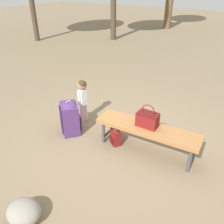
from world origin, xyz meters
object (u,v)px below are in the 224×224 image
Objects in this scene: handbag at (148,119)px; trail_rock at (24,212)px; park_bench at (147,130)px; backpack_small at (116,137)px; backpack_large at (70,117)px; child_standing at (83,95)px.

handbag is 0.91× the size of trail_rock.
park_bench reaches higher than backpack_small.
backpack_small is 1.75m from trail_rock.
backpack_large is at bearing 10.43° from handbag.
trail_rock is at bearing 71.98° from handbag.
child_standing reaches higher than backpack_small.
park_bench is at bearing -170.53° from backpack_large.
child_standing reaches higher than handbag.
backpack_large reaches higher than park_bench.
trail_rock is (-0.76, 2.06, -0.43)m from child_standing.
backpack_large is at bearing -66.16° from trail_rock.
child_standing is at bearing -69.66° from trail_rock.
park_bench is 1.37m from backpack_large.
child_standing reaches higher than backpack_large.
backpack_large is at bearing 9.47° from park_bench.
child_standing is 0.49m from backpack_large.
handbag is 2.02m from trail_rock.
park_bench is 0.19m from handbag.
park_bench is 1.42m from child_standing.
handbag reaches higher than park_bench.
trail_rock is at bearing 71.24° from park_bench.
backpack_large is (1.35, 0.23, -0.08)m from park_bench.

